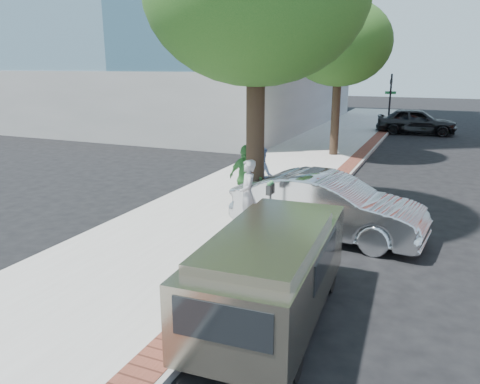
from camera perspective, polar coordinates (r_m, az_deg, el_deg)
The scene contains 14 objects.
ground at distance 11.98m, azimuth 1.09°, elevation -5.96°, with size 120.00×120.00×0.00m, color black.
sidewalk at distance 19.68m, azimuth 5.93°, elevation 2.65°, with size 5.00×60.00×0.15m, color #9E9991.
brick_strip at distance 19.14m, azimuth 12.22°, elevation 2.27°, with size 0.60×60.00×0.01m, color brown.
curb at distance 19.09m, azimuth 13.24°, elevation 1.93°, with size 0.10×60.00×0.15m, color gray.
office_base at distance 36.72m, azimuth -4.72°, elevation 11.52°, with size 18.20×22.20×4.00m, color gray.
signal_near at distance 32.58m, azimuth 17.83°, elevation 10.84°, with size 0.70×0.15×3.80m.
tree_far at distance 22.86m, azimuth 12.00°, elevation 17.33°, with size 4.80×4.80×7.14m.
parking_meter at distance 11.40m, azimuth 3.70°, elevation -0.71°, with size 0.12×0.32×1.47m.
person_gray at distance 12.21m, azimuth 0.96°, elevation -0.28°, with size 0.67×0.44×1.83m, color #9A9A9F.
person_officer at distance 14.75m, azimuth 2.63°, elevation 2.23°, with size 0.84×0.66×1.73m, color #88A1D3.
person_green at distance 13.65m, azimuth 0.73°, elevation 1.68°, with size 1.15×0.48×1.97m, color #418C3F.
sedan_silver at distance 12.27m, azimuth 10.62°, elevation -1.70°, with size 1.72×4.94×1.63m, color silver.
bg_car at distance 32.55m, azimuth 20.69°, elevation 8.08°, with size 1.98×4.91×1.67m, color black.
van at distance 8.26m, azimuth 4.16°, elevation -9.15°, with size 1.98×4.67×1.69m.
Camera 1 is at (4.23, -10.34, 4.32)m, focal length 35.00 mm.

